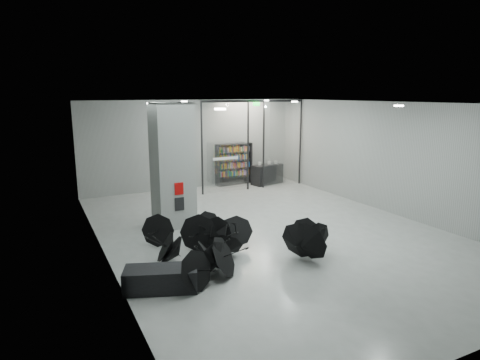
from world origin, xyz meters
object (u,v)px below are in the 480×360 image
umbrella_cluster (232,248)px  bench (161,279)px  column (172,165)px  bookshelf (234,164)px  shop_counter (267,174)px

umbrella_cluster → bench: bearing=-157.2°
column → bookshelf: (4.50, 4.75, -1.02)m
bench → umbrella_cluster: umbrella_cluster is taller
bench → shop_counter: (7.68, 8.54, 0.22)m
column → bench: (-1.72, -4.41, -1.74)m
bookshelf → shop_counter: size_ratio=1.25×
bench → umbrella_cluster: 2.36m
bench → umbrella_cluster: size_ratio=0.33×
bookshelf → column: bearing=-139.0°
bench → shop_counter: size_ratio=1.02×
umbrella_cluster → column: bearing=97.4°
column → bench: column is taller
column → bookshelf: bearing=46.5°
shop_counter → umbrella_cluster: (-5.51, -7.62, -0.18)m
column → bench: bearing=-111.2°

